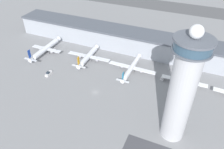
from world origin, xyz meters
name	(u,v)px	position (x,y,z in m)	size (l,w,h in m)	color
ground_plane	(95,92)	(0.00, 0.00, 0.00)	(1000.00, 1000.00, 0.00)	gray
terminal_building	(128,40)	(0.00, 70.00, 9.73)	(231.47, 25.00, 19.27)	#A3A8B2
runway_strip	(160,5)	(0.00, 206.65, 0.00)	(347.21, 44.00, 0.01)	#515154
control_tower	(182,90)	(59.05, -15.07, 34.40)	(18.81, 18.81, 70.15)	#BCBCC1
airplane_gate_alpha	(46,49)	(-68.38, 32.38, 4.66)	(30.34, 44.60, 14.33)	silver
airplane_gate_bravo	(88,56)	(-25.07, 36.28, 4.65)	(40.23, 37.15, 13.99)	silver
airplane_gate_charlie	(132,68)	(15.91, 35.52, 4.10)	(40.76, 41.38, 11.99)	white
airplane_gate_delta	(184,81)	(58.80, 34.45, 4.02)	(34.74, 36.39, 11.39)	white
service_truck_catering	(49,74)	(-45.59, 4.80, 0.94)	(3.19, 7.96, 2.73)	black
service_truck_fuel	(163,77)	(42.67, 36.87, 0.96)	(4.22, 6.60, 2.76)	black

